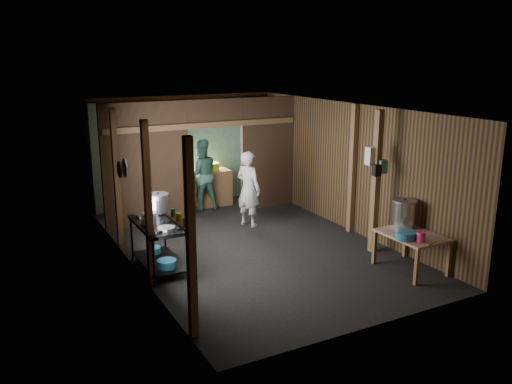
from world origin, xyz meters
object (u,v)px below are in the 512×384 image
pink_bucket (421,237)px  yellow_tub (212,167)px  stove_pot_large (158,204)px  cook (248,189)px  prep_table (411,252)px  gas_range (160,246)px  stock_pot (404,214)px

pink_bucket → yellow_tub: (-1.19, 5.58, 0.22)m
stove_pot_large → cook: 2.41m
pink_bucket → cook: size_ratio=0.10×
prep_table → pink_bucket: size_ratio=6.61×
yellow_tub → cook: (0.03, -1.83, -0.14)m
gas_range → pink_bucket: (3.56, -2.33, 0.30)m
cook → pink_bucket: bearing=174.5°
prep_table → stock_pot: (0.15, 0.37, 0.55)m
prep_table → stove_pot_large: size_ratio=2.88×
stock_pot → pink_bucket: bearing=-112.9°
gas_range → stove_pot_large: size_ratio=3.75×
gas_range → stock_pot: 4.21m
cook → prep_table: bearing=178.4°
gas_range → prep_table: gas_range is taller
prep_table → stock_pot: stock_pot is taller
pink_bucket → gas_range: bearing=146.8°
stove_pot_large → cook: cook is taller
gas_range → prep_table: size_ratio=1.30×
gas_range → pink_bucket: size_ratio=8.60×
yellow_tub → cook: 1.83m
gas_range → yellow_tub: size_ratio=4.23×
prep_table → stock_pot: 0.68m
cook → stove_pot_large: bearing=89.4°
stove_pot_large → gas_range: bearing=-107.9°
stove_pot_large → pink_bucket: (3.39, -2.86, -0.28)m
stock_pot → yellow_tub: (-1.49, 4.87, 0.08)m
stove_pot_large → pink_bucket: bearing=-40.1°
gas_range → stove_pot_large: stove_pot_large is taller
stock_pot → cook: bearing=115.6°
gas_range → cook: bearing=30.7°
prep_table → yellow_tub: (-1.34, 5.24, 0.62)m
stove_pot_large → yellow_tub: (2.20, 2.73, -0.05)m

